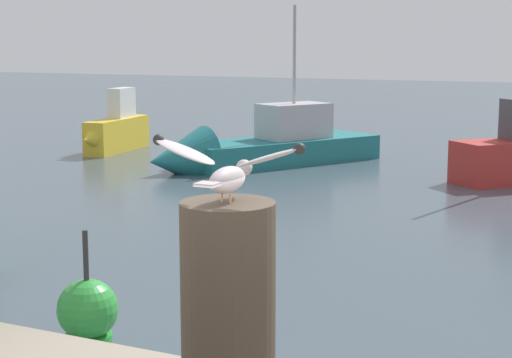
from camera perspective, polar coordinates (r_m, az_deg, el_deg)
mooring_post at (r=3.20m, az=-1.94°, el=-9.23°), size 0.37×0.37×0.86m
seagull at (r=3.07m, az=-1.97°, el=0.69°), size 0.64×0.39×0.24m
boat_teal at (r=19.94m, az=-0.27°, el=2.12°), size 4.42×6.23×4.28m
boat_yellow at (r=22.94m, az=-9.70°, el=3.34°), size 0.96×3.16×1.73m
channel_buoy at (r=7.78m, az=-11.56°, el=-9.61°), size 0.56×0.56×1.33m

